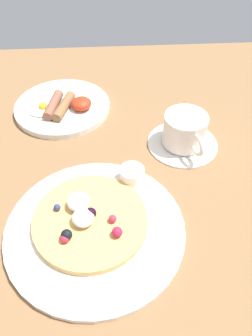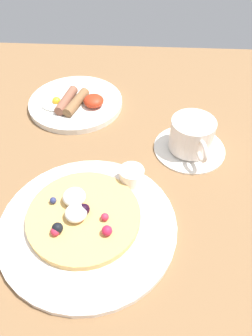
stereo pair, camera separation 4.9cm
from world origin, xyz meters
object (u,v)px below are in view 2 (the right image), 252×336
pancake_plate (88,225)px  syrup_ramekin (132,175)px  coffee_cup (192,135)px  breakfast_plate (76,103)px  coffee_saucer (189,148)px

pancake_plate → syrup_ramekin: size_ratio=6.48×
coffee_cup → syrup_ramekin: bearing=-138.0°
pancake_plate → breakfast_plate: 34.87cm
pancake_plate → coffee_cup: coffee_cup is taller
pancake_plate → syrup_ramekin: bearing=55.1°
breakfast_plate → coffee_cup: size_ratio=1.88×
breakfast_plate → coffee_saucer: (25.84, -13.93, -0.32)cm
syrup_ramekin → coffee_cup: coffee_cup is taller
breakfast_plate → coffee_cup: 29.66cm
syrup_ramekin → coffee_cup: bearing=42.0°
pancake_plate → syrup_ramekin: (6.72, 9.63, 2.07)cm
syrup_ramekin → coffee_cup: 15.47cm
coffee_cup → breakfast_plate: bearing=151.4°
syrup_ramekin → coffee_saucer: syrup_ramekin is taller
pancake_plate → coffee_cup: 27.20cm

